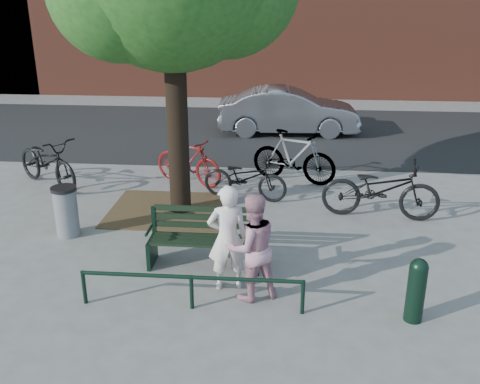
# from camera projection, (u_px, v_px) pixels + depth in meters

# --- Properties ---
(ground) EXTENTS (90.00, 90.00, 0.00)m
(ground) POSITION_uv_depth(u_px,v_px,m) (205.00, 266.00, 8.45)
(ground) COLOR gray
(ground) RESTS_ON ground
(dirt_pit) EXTENTS (2.40, 2.00, 0.02)m
(dirt_pit) POSITION_uv_depth(u_px,v_px,m) (171.00, 210.00, 10.58)
(dirt_pit) COLOR brown
(dirt_pit) RESTS_ON ground
(road) EXTENTS (40.00, 7.00, 0.01)m
(road) POSITION_uv_depth(u_px,v_px,m) (245.00, 132.00, 16.37)
(road) COLOR black
(road) RESTS_ON ground
(park_bench) EXTENTS (1.74, 0.54, 0.97)m
(park_bench) POSITION_uv_depth(u_px,v_px,m) (205.00, 236.00, 8.35)
(park_bench) COLOR black
(park_bench) RESTS_ON ground
(guard_railing) EXTENTS (3.06, 0.06, 0.51)m
(guard_railing) POSITION_uv_depth(u_px,v_px,m) (191.00, 282.00, 7.19)
(guard_railing) COLOR black
(guard_railing) RESTS_ON ground
(person_left) EXTENTS (0.65, 0.50, 1.59)m
(person_left) POSITION_uv_depth(u_px,v_px,m) (228.00, 238.00, 7.58)
(person_left) COLOR silver
(person_left) RESTS_ON ground
(person_right) EXTENTS (0.94, 0.86, 1.56)m
(person_right) POSITION_uv_depth(u_px,v_px,m) (252.00, 247.00, 7.33)
(person_right) COLOR #C28595
(person_right) RESTS_ON ground
(bollard) EXTENTS (0.24, 0.24, 0.90)m
(bollard) POSITION_uv_depth(u_px,v_px,m) (416.00, 288.00, 6.90)
(bollard) COLOR black
(bollard) RESTS_ON ground
(litter_bin) EXTENTS (0.44, 0.44, 0.91)m
(litter_bin) POSITION_uv_depth(u_px,v_px,m) (66.00, 211.00, 9.36)
(litter_bin) COLOR gray
(litter_bin) RESTS_ON ground
(bicycle_a) EXTENTS (2.19, 1.87, 1.13)m
(bicycle_a) POSITION_uv_depth(u_px,v_px,m) (47.00, 162.00, 11.70)
(bicycle_a) COLOR black
(bicycle_a) RESTS_ON ground
(bicycle_b) EXTENTS (1.80, 1.25, 1.06)m
(bicycle_b) POSITION_uv_depth(u_px,v_px,m) (188.00, 161.00, 11.86)
(bicycle_b) COLOR #600E0D
(bicycle_b) RESTS_ON ground
(bicycle_c) EXTENTS (1.87, 0.99, 0.93)m
(bicycle_c) POSITION_uv_depth(u_px,v_px,m) (245.00, 178.00, 11.01)
(bicycle_c) COLOR black
(bicycle_c) RESTS_ON ground
(bicycle_d) EXTENTS (2.04, 1.23, 1.18)m
(bicycle_d) POSITION_uv_depth(u_px,v_px,m) (294.00, 157.00, 11.96)
(bicycle_d) COLOR gray
(bicycle_d) RESTS_ON ground
(bicycle_e) EXTENTS (2.26, 1.01, 1.15)m
(bicycle_e) POSITION_uv_depth(u_px,v_px,m) (381.00, 189.00, 10.06)
(bicycle_e) COLOR black
(bicycle_e) RESTS_ON ground
(parked_car) EXTENTS (4.21, 1.61, 1.37)m
(parked_car) POSITION_uv_depth(u_px,v_px,m) (288.00, 111.00, 16.01)
(parked_car) COLOR gray
(parked_car) RESTS_ON ground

